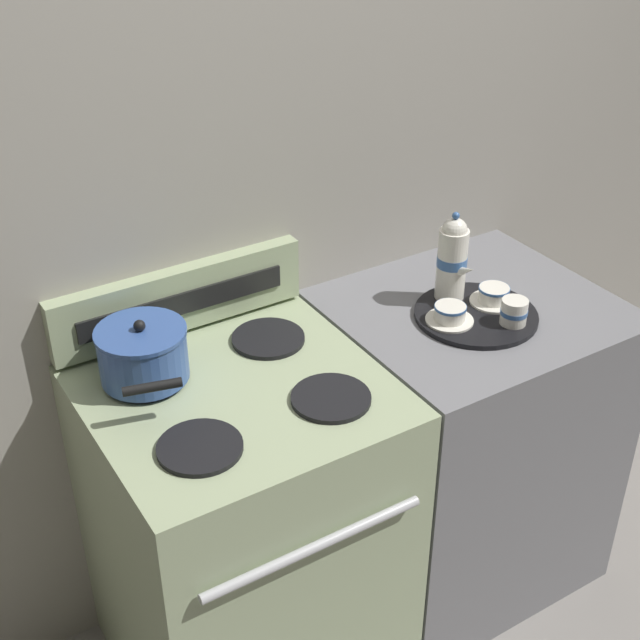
# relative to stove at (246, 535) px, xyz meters

# --- Properties ---
(ground_plane) EXTENTS (6.00, 6.00, 0.00)m
(ground_plane) POSITION_rel_stove_xyz_m (0.37, 0.00, -0.47)
(ground_plane) COLOR gray
(wall_back) EXTENTS (6.00, 0.05, 2.20)m
(wall_back) POSITION_rel_stove_xyz_m (0.37, 0.36, 0.63)
(wall_back) COLOR #9E998E
(wall_back) RESTS_ON ground
(stove) EXTENTS (0.69, 0.69, 0.95)m
(stove) POSITION_rel_stove_xyz_m (0.00, 0.00, 0.00)
(stove) COLOR #9EAD84
(stove) RESTS_ON ground
(control_panel) EXTENTS (0.68, 0.05, 0.17)m
(control_panel) POSITION_rel_stove_xyz_m (-0.00, 0.31, 0.56)
(control_panel) COLOR #9EAD84
(control_panel) RESTS_ON stove
(side_counter) EXTENTS (0.74, 0.66, 0.94)m
(side_counter) POSITION_rel_stove_xyz_m (0.72, 0.00, -0.00)
(side_counter) COLOR slate
(side_counter) RESTS_ON ground
(saucepan) EXTENTS (0.21, 0.30, 0.16)m
(saucepan) POSITION_rel_stove_xyz_m (-0.17, 0.15, 0.54)
(saucepan) COLOR #335193
(saucepan) RESTS_ON stove
(serving_tray) EXTENTS (0.33, 0.33, 0.01)m
(serving_tray) POSITION_rel_stove_xyz_m (0.69, -0.04, 0.47)
(serving_tray) COLOR black
(serving_tray) RESTS_ON side_counter
(teapot) EXTENTS (0.08, 0.13, 0.25)m
(teapot) POSITION_rel_stove_xyz_m (0.68, 0.06, 0.60)
(teapot) COLOR white
(teapot) RESTS_ON serving_tray
(teacup_left) EXTENTS (0.13, 0.13, 0.05)m
(teacup_left) POSITION_rel_stove_xyz_m (0.76, -0.02, 0.50)
(teacup_left) COLOR white
(teacup_left) RESTS_ON serving_tray
(teacup_right) EXTENTS (0.13, 0.13, 0.05)m
(teacup_right) POSITION_rel_stove_xyz_m (0.60, -0.04, 0.50)
(teacup_right) COLOR white
(teacup_right) RESTS_ON serving_tray
(creamer_jug) EXTENTS (0.07, 0.07, 0.07)m
(creamer_jug) POSITION_rel_stove_xyz_m (0.73, -0.13, 0.52)
(creamer_jug) COLOR white
(creamer_jug) RESTS_ON serving_tray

